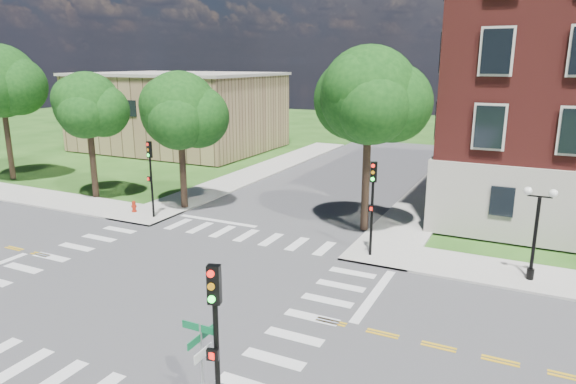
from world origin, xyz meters
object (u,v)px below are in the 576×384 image
at_px(traffic_signal_se, 216,331).
at_px(street_sign_pole, 202,357).
at_px(traffic_signal_ne, 372,197).
at_px(twin_lamp_west, 536,228).
at_px(fire_hydrant, 134,207).
at_px(traffic_signal_nw, 150,169).

distance_m(traffic_signal_se, street_sign_pole, 1.00).
bearing_deg(traffic_signal_ne, twin_lamp_west, 2.28).
bearing_deg(traffic_signal_se, twin_lamp_west, 64.23).
relative_size(traffic_signal_se, fire_hydrant, 6.40).
distance_m(traffic_signal_se, twin_lamp_west, 16.18).
bearing_deg(fire_hydrant, traffic_signal_se, -42.25).
distance_m(twin_lamp_west, street_sign_pole, 16.35).
bearing_deg(twin_lamp_west, fire_hydrant, 179.08).
height_order(traffic_signal_nw, street_sign_pole, traffic_signal_nw).
relative_size(traffic_signal_ne, fire_hydrant, 6.40).
distance_m(traffic_signal_se, traffic_signal_ne, 14.27).
bearing_deg(traffic_signal_se, street_sign_pole, 175.30).
height_order(twin_lamp_west, fire_hydrant, twin_lamp_west).
xyz_separation_m(twin_lamp_west, street_sign_pole, (-7.51, -14.52, -0.21)).
xyz_separation_m(traffic_signal_se, traffic_signal_nw, (-14.56, 14.60, 0.00)).
height_order(traffic_signal_ne, fire_hydrant, traffic_signal_ne).
height_order(traffic_signal_nw, fire_hydrant, traffic_signal_nw).
bearing_deg(fire_hydrant, street_sign_pole, -43.02).
bearing_deg(street_sign_pole, traffic_signal_ne, 89.41).
xyz_separation_m(traffic_signal_se, fire_hydrant, (-16.44, 14.94, -2.72)).
relative_size(traffic_signal_nw, fire_hydrant, 6.40).
bearing_deg(twin_lamp_west, street_sign_pole, -117.35).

